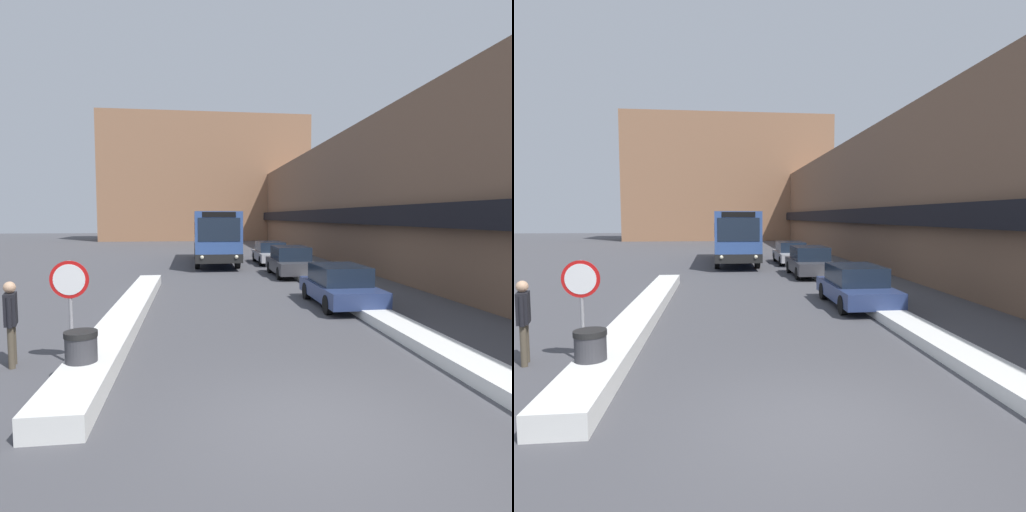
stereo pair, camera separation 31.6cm
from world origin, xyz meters
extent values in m
plane|color=#47474C|center=(0.00, 0.00, 0.00)|extent=(160.00, 160.00, 0.00)
cube|color=brown|center=(10.00, 24.00, 4.12)|extent=(5.00, 60.00, 8.25)
cube|color=black|center=(7.25, 24.00, 3.05)|extent=(0.50, 60.00, 0.90)
cube|color=#996B4C|center=(0.00, 54.16, 7.82)|extent=(26.00, 8.00, 15.64)
cube|color=silver|center=(-3.60, 7.23, 0.20)|extent=(0.90, 14.60, 0.39)
cube|color=silver|center=(3.60, 8.08, 0.14)|extent=(0.90, 17.11, 0.28)
cube|color=#335193|center=(-0.33, 23.36, 1.89)|extent=(2.56, 10.33, 2.80)
cube|color=black|center=(-0.33, 23.36, 0.74)|extent=(2.58, 10.35, 0.49)
cube|color=#192333|center=(-0.33, 23.36, 2.29)|extent=(2.59, 9.50, 0.77)
cube|color=#192333|center=(-0.33, 18.19, 2.31)|extent=(2.26, 0.03, 1.26)
cube|color=black|center=(-0.33, 18.19, 3.11)|extent=(1.79, 0.03, 0.28)
sphere|color=#F2EAC6|center=(-1.25, 18.18, 0.84)|extent=(0.20, 0.20, 0.20)
sphere|color=#F2EAC6|center=(0.60, 18.18, 0.84)|extent=(0.20, 0.20, 0.20)
cylinder|color=black|center=(-1.49, 20.16, 0.58)|extent=(0.28, 1.16, 1.16)
cylinder|color=black|center=(0.84, 20.16, 0.58)|extent=(0.28, 1.16, 1.16)
cylinder|color=black|center=(-1.49, 26.56, 0.58)|extent=(0.28, 1.16, 1.16)
cylinder|color=black|center=(0.84, 26.56, 0.58)|extent=(0.28, 1.16, 1.16)
cube|color=navy|center=(3.20, 8.57, 0.50)|extent=(1.80, 4.27, 0.51)
cube|color=#192333|center=(3.20, 8.68, 1.06)|extent=(1.59, 2.35, 0.62)
cylinder|color=black|center=(4.02, 7.25, 0.30)|extent=(0.20, 0.61, 0.61)
cylinder|color=black|center=(2.38, 7.25, 0.30)|extent=(0.20, 0.61, 0.61)
cylinder|color=black|center=(4.02, 9.89, 0.30)|extent=(0.20, 0.61, 0.61)
cylinder|color=black|center=(2.38, 9.89, 0.30)|extent=(0.20, 0.61, 0.61)
cube|color=#38383D|center=(3.20, 16.43, 0.53)|extent=(1.88, 4.46, 0.57)
cube|color=#192333|center=(3.20, 16.54, 1.16)|extent=(1.66, 2.45, 0.67)
cylinder|color=black|center=(4.06, 15.05, 0.31)|extent=(0.20, 0.62, 0.62)
cylinder|color=black|center=(2.34, 15.05, 0.31)|extent=(0.20, 0.62, 0.62)
cylinder|color=black|center=(4.06, 17.81, 0.31)|extent=(0.20, 0.62, 0.62)
cylinder|color=black|center=(2.34, 17.81, 0.31)|extent=(0.20, 0.62, 0.62)
cube|color=#B7B7BC|center=(3.20, 22.66, 0.51)|extent=(1.82, 4.71, 0.52)
cube|color=#192333|center=(3.20, 22.78, 1.08)|extent=(1.61, 2.59, 0.63)
cylinder|color=black|center=(4.03, 21.20, 0.31)|extent=(0.20, 0.61, 0.61)
cylinder|color=black|center=(2.37, 21.20, 0.31)|extent=(0.20, 0.61, 0.61)
cylinder|color=black|center=(4.03, 24.12, 0.31)|extent=(0.20, 0.61, 0.61)
cylinder|color=black|center=(2.37, 24.12, 0.31)|extent=(0.20, 0.61, 0.61)
cylinder|color=gray|center=(-4.16, 3.34, 1.06)|extent=(0.07, 0.07, 2.13)
cylinder|color=red|center=(-4.16, 3.32, 1.75)|extent=(0.76, 0.03, 0.76)
cylinder|color=white|center=(-4.16, 3.30, 1.75)|extent=(0.62, 0.01, 0.62)
cylinder|color=brown|center=(-5.36, 3.54, 0.43)|extent=(0.13, 0.13, 0.85)
cylinder|color=brown|center=(-5.29, 3.24, 0.43)|extent=(0.13, 0.13, 0.85)
cube|color=black|center=(-5.32, 3.39, 1.17)|extent=(0.32, 0.50, 0.64)
sphere|color=tan|center=(-5.32, 3.39, 1.60)|extent=(0.23, 0.23, 0.23)
cylinder|color=black|center=(-5.38, 3.61, 1.14)|extent=(0.10, 0.10, 0.60)
cylinder|color=black|center=(-5.27, 3.17, 1.14)|extent=(0.10, 0.10, 0.60)
cylinder|color=#38383D|center=(-3.72, 2.25, 0.42)|extent=(0.56, 0.56, 0.85)
cylinder|color=black|center=(-3.72, 2.25, 0.90)|extent=(0.59, 0.59, 0.10)
camera|label=1|loc=(-1.69, -6.14, 3.01)|focal=32.00mm
camera|label=2|loc=(-1.38, -6.18, 3.01)|focal=32.00mm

